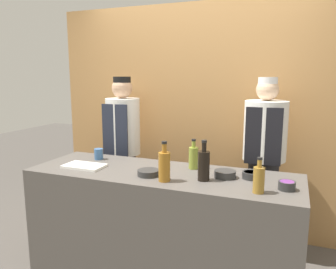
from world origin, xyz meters
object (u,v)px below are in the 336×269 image
object	(u,v)px
sauce_bowl_yellow	(148,172)
bottle_amber	(164,166)
bottle_vinegar	(259,179)
chef_left	(123,149)
bottle_soy	(204,165)
cup_blue	(99,154)
cutting_board	(84,166)
sauce_bowl_green	(251,175)
sauce_bowl_red	(225,174)
sauce_bowl_purple	(287,185)
chef_right	(264,162)
bottle_oil	(193,157)

from	to	relation	value
sauce_bowl_yellow	bottle_amber	xyz separation A→B (m)	(0.16, -0.08, 0.09)
bottle_vinegar	chef_left	world-z (taller)	chef_left
bottle_vinegar	bottle_soy	xyz separation A→B (m)	(-0.40, 0.12, 0.02)
bottle_soy	cup_blue	xyz separation A→B (m)	(-1.05, 0.25, -0.07)
bottle_amber	chef_left	world-z (taller)	chef_left
cutting_board	cup_blue	bearing A→B (deg)	96.85
sauce_bowl_green	cup_blue	size ratio (longest dim) A/B	1.35
sauce_bowl_red	cutting_board	distance (m)	1.16
sauce_bowl_red	sauce_bowl_purple	bearing A→B (deg)	-14.95
cup_blue	chef_right	bearing A→B (deg)	20.10
bottle_soy	chef_left	world-z (taller)	chef_left
sauce_bowl_green	sauce_bowl_red	bearing A→B (deg)	-166.16
bottle_soy	sauce_bowl_yellow	bearing A→B (deg)	-174.50
sauce_bowl_yellow	sauce_bowl_purple	world-z (taller)	sauce_bowl_purple
chef_right	chef_left	bearing A→B (deg)	-179.99
bottle_soy	cup_blue	bearing A→B (deg)	166.79
chef_right	sauce_bowl_yellow	bearing A→B (deg)	-134.14
sauce_bowl_green	cup_blue	world-z (taller)	cup_blue
sauce_bowl_green	chef_right	distance (m)	0.60
chef_left	bottle_oil	bearing A→B (deg)	-28.24
sauce_bowl_purple	cup_blue	distance (m)	1.65
bottle_oil	bottle_amber	world-z (taller)	bottle_amber
chef_right	sauce_bowl_purple	bearing A→B (deg)	-74.08
bottle_soy	cup_blue	distance (m)	1.09
sauce_bowl_green	chef_left	size ratio (longest dim) A/B	0.08
bottle_soy	cup_blue	world-z (taller)	bottle_soy
bottle_oil	chef_right	world-z (taller)	chef_right
sauce_bowl_yellow	bottle_oil	world-z (taller)	bottle_oil
bottle_soy	cup_blue	size ratio (longest dim) A/B	3.03
sauce_bowl_red	cutting_board	bearing A→B (deg)	-172.89
chef_right	sauce_bowl_red	bearing A→B (deg)	-109.23
bottle_oil	sauce_bowl_green	bearing A→B (deg)	-11.56
cutting_board	bottle_vinegar	distance (m)	1.43
sauce_bowl_yellow	bottle_soy	xyz separation A→B (m)	(0.42, 0.04, 0.09)
cutting_board	chef_left	world-z (taller)	chef_left
bottle_amber	chef_right	xyz separation A→B (m)	(0.62, 0.88, -0.14)
bottle_soy	cutting_board	bearing A→B (deg)	-178.80
sauce_bowl_red	sauce_bowl_yellow	xyz separation A→B (m)	(-0.56, -0.16, -0.01)
cutting_board	bottle_soy	size ratio (longest dim) A/B	1.13
sauce_bowl_yellow	bottle_vinegar	distance (m)	0.83
sauce_bowl_red	sauce_bowl_purple	distance (m)	0.46
sauce_bowl_purple	chef_left	xyz separation A→B (m)	(-1.66, 0.76, -0.04)
bottle_oil	bottle_amber	size ratio (longest dim) A/B	0.84
cup_blue	cutting_board	bearing A→B (deg)	-83.15
bottle_soy	chef_right	world-z (taller)	chef_right
sauce_bowl_purple	bottle_oil	world-z (taller)	bottle_oil
sauce_bowl_purple	cup_blue	bearing A→B (deg)	171.54
sauce_bowl_green	bottle_oil	bearing A→B (deg)	168.44
cup_blue	chef_left	distance (m)	0.52
bottle_soy	sauce_bowl_purple	bearing A→B (deg)	0.53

